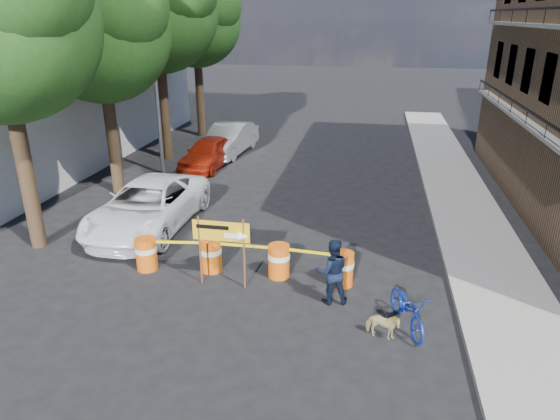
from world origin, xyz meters
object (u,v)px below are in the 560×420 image
at_px(barrel_mid_left, 211,255).
at_px(barrel_far_right, 342,268).
at_px(detour_sign, 229,237).
at_px(barrel_far_left, 146,253).
at_px(dog, 382,326).
at_px(suv_white, 148,206).
at_px(pedestrian, 332,272).
at_px(sedan_silver, 229,139).
at_px(bicycle, 409,291).
at_px(sedan_red, 208,153).
at_px(barrel_mid_right, 279,260).

distance_m(barrel_mid_left, barrel_far_right, 3.52).
distance_m(barrel_mid_left, detour_sign, 1.36).
xyz_separation_m(barrel_far_left, dog, (6.26, -2.02, -0.16)).
xyz_separation_m(barrel_mid_left, suv_white, (-2.87, 2.43, 0.29)).
height_order(barrel_mid_left, barrel_far_right, same).
height_order(barrel_mid_left, pedestrian, pedestrian).
height_order(suv_white, sedan_silver, suv_white).
xyz_separation_m(barrel_far_left, detour_sign, (2.47, -0.48, 0.90)).
xyz_separation_m(pedestrian, bicycle, (1.73, -0.73, 0.08)).
distance_m(barrel_far_left, bicycle, 6.97).
bearing_deg(detour_sign, sedan_silver, 106.31).
distance_m(pedestrian, bicycle, 1.88).
relative_size(detour_sign, sedan_red, 0.47).
distance_m(barrel_mid_right, suv_white, 5.32).
relative_size(detour_sign, suv_white, 0.34).
height_order(barrel_far_right, suv_white, suv_white).
height_order(dog, suv_white, suv_white).
xyz_separation_m(detour_sign, dog, (3.79, -1.54, -1.06)).
relative_size(barrel_far_right, dog, 1.20).
bearing_deg(barrel_far_right, pedestrian, -102.98).
xyz_separation_m(barrel_far_left, barrel_far_right, (5.27, 0.11, 0.00)).
distance_m(barrel_mid_right, pedestrian, 1.81).
relative_size(pedestrian, sedan_red, 0.41).
distance_m(pedestrian, sedan_silver, 14.25).
relative_size(barrel_mid_left, detour_sign, 0.48).
relative_size(barrel_mid_right, sedan_red, 0.23).
distance_m(barrel_far_right, sedan_silver, 13.57).
relative_size(bicycle, sedan_red, 0.45).
distance_m(barrel_mid_right, sedan_silver, 12.74).
bearing_deg(barrel_mid_right, dog, -40.39).
height_order(barrel_mid_right, suv_white, suv_white).
height_order(barrel_far_left, bicycle, bicycle).
distance_m(barrel_far_left, pedestrian, 5.13).
xyz_separation_m(barrel_far_right, dog, (1.00, -2.14, -0.16)).
xyz_separation_m(barrel_far_right, sedan_silver, (-6.41, 11.95, 0.28)).
bearing_deg(pedestrian, bicycle, 144.17).
height_order(barrel_mid_right, dog, barrel_mid_right).
distance_m(barrel_mid_right, dog, 3.50).
distance_m(pedestrian, sedan_red, 12.29).
height_order(pedestrian, dog, pedestrian).
height_order(barrel_far_left, sedan_red, sedan_red).
height_order(barrel_far_right, sedan_silver, sedan_silver).
relative_size(barrel_far_left, barrel_mid_left, 1.00).
relative_size(dog, sedan_red, 0.19).
bearing_deg(barrel_far_right, barrel_mid_left, 178.01).
height_order(barrel_far_left, barrel_mid_right, same).
distance_m(detour_sign, sedan_silver, 13.07).
height_order(barrel_mid_right, sedan_silver, sedan_silver).
xyz_separation_m(barrel_far_right, detour_sign, (-2.79, -0.59, 0.90)).
distance_m(suv_white, sedan_red, 7.01).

